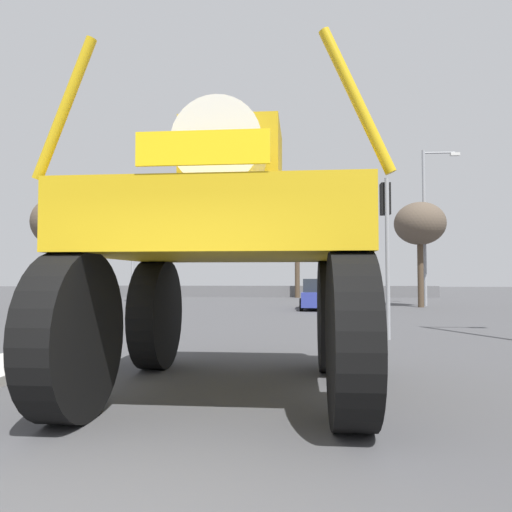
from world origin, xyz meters
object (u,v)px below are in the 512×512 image
Objects in this scene: traffic_signal_near_left at (76,240)px; streetlight_far_right at (427,219)px; traffic_signal_near_right at (386,222)px; bare_tree_far_center at (297,221)px; bare_tree_left at (65,223)px; streetlight_far_left at (135,235)px; bare_tree_right at (420,224)px; oversize_sprayer at (230,245)px; sedan_ahead at (319,295)px.

streetlight_far_right reaches higher than traffic_signal_near_left.
bare_tree_far_center reaches higher than traffic_signal_near_right.
traffic_signal_near_left is 0.68× the size of bare_tree_left.
bare_tree_far_center reaches higher than streetlight_far_left.
streetlight_far_right is 1.55× the size of bare_tree_right.
streetlight_far_left reaches higher than bare_tree_right.
streetlight_far_right is at bearing -21.01° from oversize_sprayer.
streetlight_far_left is (-8.31, 21.73, 2.08)m from oversize_sprayer.
streetlight_far_left reaches higher than sedan_ahead.
streetlight_far_right is at bearing 20.32° from bare_tree_left.
oversize_sprayer reaches higher than traffic_signal_near_left.
bare_tree_left is 20.24m from bare_tree_far_center.
streetlight_far_right is at bearing 70.43° from traffic_signal_near_right.
bare_tree_left reaches higher than sedan_ahead.
bare_tree_left is 17.85m from bare_tree_right.
bare_tree_right is at bearing -61.63° from bare_tree_far_center.
oversize_sprayer reaches higher than sedan_ahead.
traffic_signal_near_left is (-7.37, -11.58, 1.92)m from sedan_ahead.
traffic_signal_near_right is 0.79× the size of bare_tree_left.
streetlight_far_left is (-10.73, 4.12, 3.43)m from sedan_ahead.
streetlight_far_left is 7.63m from bare_tree_left.
traffic_signal_near_left is 0.64× the size of bare_tree_right.
sedan_ahead is 12.47m from bare_tree_left.
bare_tree_far_center is at bearing 43.71° from streetlight_far_left.
sedan_ahead is at bearing -6.20° from oversize_sprayer.
oversize_sprayer is 0.92× the size of bare_tree_right.
oversize_sprayer is 31.49m from bare_tree_far_center.
sedan_ahead is 14.61m from bare_tree_far_center.
bare_tree_right reaches higher than traffic_signal_near_right.
traffic_signal_near_right is at bearing -33.01° from bare_tree_left.
oversize_sprayer is 0.59× the size of streetlight_far_right.
bare_tree_far_center is at bearing 118.37° from bare_tree_right.
streetlight_far_left is at bearing 102.09° from traffic_signal_near_left.
streetlight_far_left is 16.38m from bare_tree_right.
bare_tree_right is (12.86, 13.49, 1.78)m from traffic_signal_near_left.
oversize_sprayer reaches higher than traffic_signal_near_right.
traffic_signal_near_left is at bearing -104.58° from bare_tree_far_center.
traffic_signal_near_right is at bearing -171.55° from sedan_ahead.
streetlight_far_left is 0.85× the size of streetlight_far_right.
oversize_sprayer is at bearing -69.07° from streetlight_far_left.
traffic_signal_near_left is 18.72m from bare_tree_right.
bare_tree_far_center is at bearing 75.42° from traffic_signal_near_left.
traffic_signal_near_right is 0.56× the size of streetlight_far_left.
traffic_signal_near_left reaches higher than sedan_ahead.
streetlight_far_left is at bearing -136.29° from bare_tree_far_center.
bare_tree_left is (-9.10, 14.14, 1.94)m from oversize_sprayer.
sedan_ahead is at bearing -153.44° from streetlight_far_right.
traffic_signal_near_left is at bearing 41.03° from oversize_sprayer.
bare_tree_right is (7.92, 19.51, 2.35)m from oversize_sprayer.
oversize_sprayer is 0.69× the size of streetlight_far_left.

